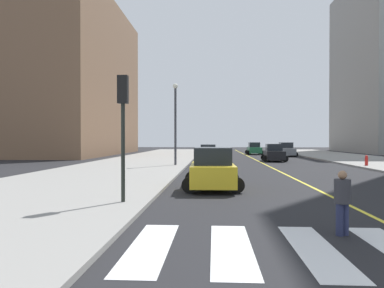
# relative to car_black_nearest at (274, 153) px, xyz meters

# --- Properties ---
(sidewalk_kerb_west) EXTENTS (10.00, 120.00, 0.15)m
(sidewalk_kerb_west) POSITION_rel_car_black_nearest_xyz_m (-13.88, -16.47, -0.81)
(sidewalk_kerb_west) COLOR gray
(sidewalk_kerb_west) RESTS_ON ground
(lane_divider_paint) EXTENTS (0.16, 80.00, 0.01)m
(lane_divider_paint) POSITION_rel_car_black_nearest_xyz_m (-1.68, 3.53, -0.88)
(lane_divider_paint) COLOR yellow
(lane_divider_paint) RESTS_ON ground
(low_rise_brick_west) EXTENTS (16.00, 32.00, 23.71)m
(low_rise_brick_west) POSITION_rel_car_black_nearest_xyz_m (-29.79, 16.81, 10.97)
(low_rise_brick_west) COLOR brown
(low_rise_brick_west) RESTS_ON ground
(car_black_nearest) EXTENTS (2.77, 4.32, 1.90)m
(car_black_nearest) POSITION_rel_car_black_nearest_xyz_m (0.00, 0.00, 0.00)
(car_black_nearest) COLOR black
(car_black_nearest) RESTS_ON ground
(car_yellow_second) EXTENTS (2.86, 4.52, 2.00)m
(car_yellow_second) POSITION_rel_car_black_nearest_xyz_m (-6.63, -22.96, 0.05)
(car_yellow_second) COLOR gold
(car_yellow_second) RESTS_ON ground
(car_green_third) EXTENTS (2.71, 4.32, 1.92)m
(car_green_third) POSITION_rel_car_black_nearest_xyz_m (-0.16, 18.16, 0.01)
(car_green_third) COLOR #236B42
(car_green_third) RESTS_ON ground
(car_gray_fourth) EXTENTS (2.80, 4.44, 1.97)m
(car_gray_fourth) POSITION_rel_car_black_nearest_xyz_m (3.53, 11.55, 0.03)
(car_gray_fourth) COLOR slate
(car_gray_fourth) RESTS_ON ground
(car_white_fifth) EXTENTS (2.67, 4.18, 1.83)m
(car_white_fifth) POSITION_rel_car_black_nearest_xyz_m (-7.13, -0.08, -0.03)
(car_white_fifth) COLOR silver
(car_white_fifth) RESTS_ON ground
(traffic_light_far_corner) EXTENTS (0.36, 0.41, 4.52)m
(traffic_light_far_corner) POSITION_rel_car_black_nearest_xyz_m (-9.81, -27.56, 2.45)
(traffic_light_far_corner) COLOR black
(traffic_light_far_corner) RESTS_ON sidewalk_kerb_west
(pedestrian_crossing) EXTENTS (0.40, 0.40, 1.61)m
(pedestrian_crossing) POSITION_rel_car_black_nearest_xyz_m (-3.39, -31.27, -0.00)
(pedestrian_crossing) COLOR #232847
(pedestrian_crossing) RESTS_ON ground
(fire_hydrant) EXTENTS (0.26, 0.26, 0.89)m
(fire_hydrant) POSITION_rel_car_black_nearest_xyz_m (6.49, -8.26, -0.31)
(fire_hydrant) COLOR red
(fire_hydrant) RESTS_ON sidewalk_kerb_east
(street_lamp) EXTENTS (0.44, 0.44, 7.12)m
(street_lamp) POSITION_rel_car_black_nearest_xyz_m (-9.92, -8.47, 3.48)
(street_lamp) COLOR #38383D
(street_lamp) RESTS_ON sidewalk_kerb_west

